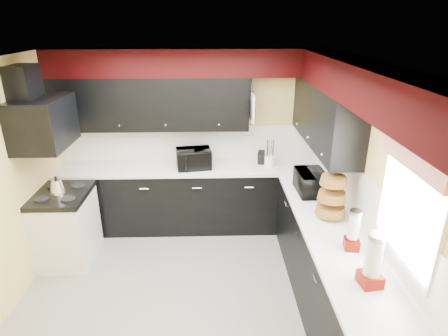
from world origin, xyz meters
name	(u,v)px	position (x,y,z in m)	size (l,w,h in m)	color
ground	(186,295)	(0.00, 0.00, 0.00)	(3.60, 3.60, 0.00)	gray
wall_back	(191,139)	(0.00, 1.80, 1.25)	(3.60, 0.06, 2.50)	#E0C666
wall_right	(362,191)	(1.80, 0.00, 1.25)	(0.06, 3.60, 2.50)	#E0C666
ceiling	(175,62)	(0.00, 0.00, 2.50)	(3.60, 3.60, 0.06)	white
cab_back	(191,198)	(0.00, 1.50, 0.45)	(3.60, 0.60, 0.90)	black
cab_right	(332,277)	(1.50, -0.30, 0.45)	(0.60, 3.00, 0.90)	black
counter_back	(190,168)	(0.00, 1.50, 0.92)	(3.62, 0.64, 0.04)	white
counter_right	(338,236)	(1.50, -0.30, 0.92)	(0.64, 3.02, 0.04)	white
splash_back	(191,143)	(0.00, 1.79, 1.19)	(3.60, 0.02, 0.50)	white
splash_right	(360,197)	(1.79, 0.00, 1.19)	(0.02, 3.60, 0.50)	white
upper_back	(151,103)	(-0.50, 1.62, 1.80)	(2.60, 0.35, 0.70)	black
upper_right	(325,115)	(1.62, 0.90, 1.80)	(0.35, 1.80, 0.70)	black
soffit_back	(187,62)	(0.00, 1.62, 2.33)	(3.60, 0.36, 0.35)	black
soffit_right	(366,85)	(1.62, -0.18, 2.33)	(0.36, 3.24, 0.35)	black
stove	(67,228)	(-1.50, 0.75, 0.43)	(0.60, 0.75, 0.86)	white
cooktop	(61,195)	(-1.50, 0.75, 0.89)	(0.62, 0.77, 0.06)	black
hood	(43,122)	(-1.55, 0.75, 1.78)	(0.50, 0.78, 0.55)	black
hood_duct	(24,84)	(-1.68, 0.75, 2.20)	(0.24, 0.40, 0.40)	black
window	(411,207)	(1.79, -0.90, 1.55)	(0.03, 0.86, 0.96)	white
valance	(413,156)	(1.73, -0.90, 1.95)	(0.04, 0.88, 0.20)	red
pan_top	(251,89)	(0.82, 1.55, 2.00)	(0.03, 0.22, 0.40)	black
pan_mid	(251,110)	(0.82, 1.42, 1.75)	(0.03, 0.28, 0.46)	black
pan_low	(249,108)	(0.82, 1.68, 1.72)	(0.03, 0.24, 0.42)	black
cut_board	(253,108)	(0.83, 1.30, 1.80)	(0.03, 0.26, 0.35)	white
baskets	(332,196)	(1.52, 0.05, 1.18)	(0.27, 0.27, 0.50)	brown
deco_plate	(391,98)	(1.77, -0.35, 2.25)	(0.03, 0.24, 0.24)	white
toaster_oven	(194,159)	(0.06, 1.46, 1.07)	(0.46, 0.38, 0.27)	black
microwave	(311,182)	(1.46, 0.63, 1.07)	(0.47, 0.31, 0.26)	black
utensil_crock	(270,161)	(1.10, 1.48, 1.01)	(0.14, 0.14, 0.15)	white
knife_block	(261,158)	(0.99, 1.57, 1.03)	(0.09, 0.12, 0.19)	black
kettle	(57,186)	(-1.53, 0.76, 1.00)	(0.18, 0.18, 0.16)	silver
dispenser_a	(353,232)	(1.54, -0.53, 1.11)	(0.13, 0.13, 0.34)	#6C030E
dispenser_b	(373,261)	(1.52, -1.02, 1.16)	(0.16, 0.16, 0.43)	#6D0602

